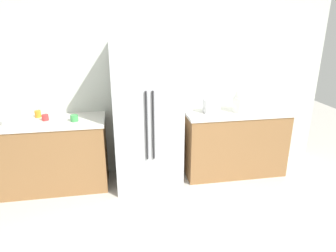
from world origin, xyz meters
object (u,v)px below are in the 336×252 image
(refrigerator, at_px, (147,117))
(cup_c, at_px, (38,114))
(bowl_a, at_px, (9,122))
(cup_b, at_px, (74,118))
(cup_a, at_px, (45,117))
(toaster, at_px, (212,106))
(rice_cooker, at_px, (243,101))

(refrigerator, distance_m, cup_c, 1.41)
(cup_c, bearing_deg, refrigerator, -9.69)
(bowl_a, bearing_deg, cup_b, -2.35)
(cup_a, bearing_deg, toaster, -0.75)
(toaster, bearing_deg, rice_cooker, -5.82)
(rice_cooker, distance_m, cup_a, 2.60)
(cup_b, distance_m, cup_c, 0.54)
(refrigerator, bearing_deg, bowl_a, 179.36)
(cup_b, xyz_separation_m, bowl_a, (-0.77, 0.03, -0.01))
(cup_a, relative_size, cup_c, 0.93)
(cup_a, height_order, bowl_a, cup_a)
(toaster, xyz_separation_m, cup_c, (-2.28, 0.18, -0.05))
(refrigerator, distance_m, cup_b, 0.91)
(refrigerator, distance_m, rice_cooker, 1.34)
(cup_a, distance_m, bowl_a, 0.41)
(refrigerator, relative_size, cup_a, 22.94)
(cup_c, bearing_deg, toaster, -4.51)
(rice_cooker, distance_m, cup_b, 2.24)
(toaster, bearing_deg, cup_b, -177.78)
(refrigerator, height_order, rice_cooker, refrigerator)
(refrigerator, distance_m, bowl_a, 1.68)
(refrigerator, bearing_deg, cup_c, 170.31)
(toaster, distance_m, cup_a, 2.16)
(cup_c, bearing_deg, cup_a, -51.68)
(cup_b, bearing_deg, rice_cooker, 0.65)
(rice_cooker, distance_m, cup_c, 2.73)
(rice_cooker, xyz_separation_m, bowl_a, (-3.01, 0.01, -0.13))
(toaster, distance_m, rice_cooker, 0.44)
(cup_c, height_order, bowl_a, cup_c)
(refrigerator, xyz_separation_m, cup_b, (-0.91, -0.01, 0.04))
(cup_a, bearing_deg, cup_b, -15.12)
(cup_a, bearing_deg, rice_cooker, -1.60)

